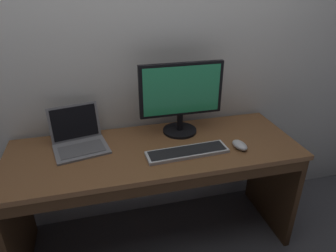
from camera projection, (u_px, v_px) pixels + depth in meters
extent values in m
plane|color=#4C4C51|center=(157.00, 238.00, 2.21)|extent=(14.00, 14.00, 0.00)
cube|color=brown|center=(155.00, 150.00, 1.87)|extent=(1.79, 0.64, 0.03)
cube|color=#3D2716|center=(17.00, 222.00, 1.85)|extent=(0.04, 0.59, 0.74)
cube|color=#3D2716|center=(272.00, 179.00, 2.24)|extent=(0.04, 0.59, 0.74)
cube|color=#3D2716|center=(167.00, 186.00, 1.63)|extent=(1.72, 0.02, 0.07)
cube|color=slate|center=(81.00, 149.00, 1.84)|extent=(0.36, 0.30, 0.01)
cube|color=#505054|center=(82.00, 149.00, 1.83)|extent=(0.29, 0.20, 0.00)
cube|color=slate|center=(75.00, 122.00, 1.90)|extent=(0.31, 0.11, 0.23)
cube|color=black|center=(75.00, 123.00, 1.90)|extent=(0.28, 0.10, 0.20)
cylinder|color=black|center=(180.00, 130.00, 2.06)|extent=(0.23, 0.23, 0.02)
cylinder|color=black|center=(180.00, 121.00, 2.03)|extent=(0.04, 0.04, 0.12)
cube|color=black|center=(181.00, 89.00, 1.91)|extent=(0.54, 0.03, 0.34)
cube|color=#23935B|center=(182.00, 90.00, 1.89)|extent=(0.50, 0.00, 0.31)
cube|color=#BCBCC1|center=(187.00, 152.00, 1.80)|extent=(0.50, 0.16, 0.02)
cube|color=black|center=(187.00, 151.00, 1.80)|extent=(0.47, 0.13, 0.00)
ellipsoid|color=#B7B7BC|center=(240.00, 145.00, 1.85)|extent=(0.09, 0.13, 0.04)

